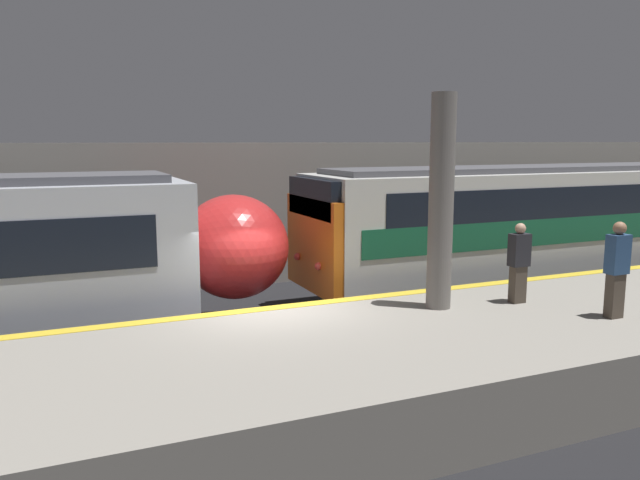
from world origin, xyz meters
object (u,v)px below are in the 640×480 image
(support_pillar_near, at_px, (441,202))
(person_walking, at_px, (617,267))
(train_boxy, at_px, (623,222))
(person_waiting, at_px, (519,261))

(support_pillar_near, bearing_deg, person_walking, -36.49)
(support_pillar_near, bearing_deg, train_boxy, 22.71)
(support_pillar_near, distance_m, person_walking, 3.24)
(person_waiting, height_order, person_walking, person_walking)
(support_pillar_near, relative_size, person_waiting, 2.55)
(train_boxy, relative_size, person_walking, 11.91)
(person_waiting, bearing_deg, person_walking, -60.34)
(person_walking, bearing_deg, train_boxy, 40.26)
(train_boxy, bearing_deg, person_walking, -139.74)
(support_pillar_near, relative_size, train_boxy, 0.19)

